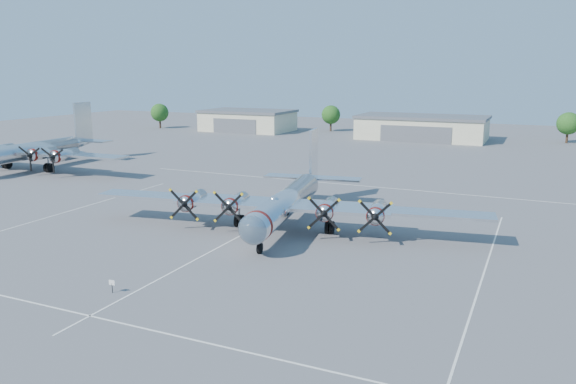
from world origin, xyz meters
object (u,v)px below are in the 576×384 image
at_px(hangar_west, 248,120).
at_px(hangar_center, 422,127).
at_px(info_placard, 112,284).
at_px(tree_east, 568,123).
at_px(main_bomber_b29, 288,226).
at_px(tree_west, 331,115).
at_px(tree_far_west, 160,113).
at_px(bomber_west, 36,169).

xyz_separation_m(hangar_west, hangar_center, (45.00, -0.00, -0.00)).
bearing_deg(info_placard, tree_east, 71.33).
distance_m(hangar_center, info_placard, 100.41).
xyz_separation_m(main_bomber_b29, info_placard, (-3.96, -21.05, 0.66)).
distance_m(tree_east, info_placard, 110.99).
bearing_deg(tree_east, tree_west, 177.92).
height_order(tree_west, info_placard, tree_west).
relative_size(tree_west, main_bomber_b29, 0.17).
relative_size(hangar_center, tree_west, 4.31).
relative_size(hangar_west, main_bomber_b29, 0.58).
distance_m(tree_far_west, info_placard, 118.42).
bearing_deg(main_bomber_b29, info_placard, -109.80).
distance_m(hangar_center, tree_west, 26.30).
height_order(bomber_west, info_placard, bomber_west).
distance_m(tree_west, bomber_west, 77.01).
distance_m(hangar_west, tree_west, 21.61).
height_order(main_bomber_b29, bomber_west, bomber_west).
distance_m(hangar_west, bomber_west, 65.49).
relative_size(tree_east, info_placard, 7.04).
distance_m(hangar_west, tree_far_west, 25.36).
bearing_deg(hangar_center, info_placard, -90.76).
bearing_deg(info_placard, hangar_center, 86.98).
xyz_separation_m(tree_far_west, tree_east, (100.00, 10.00, 0.00)).
bearing_deg(hangar_west, hangar_center, -0.00).
height_order(tree_far_west, tree_east, same).
height_order(tree_west, main_bomber_b29, tree_west).
bearing_deg(bomber_west, main_bomber_b29, -16.80).
xyz_separation_m(hangar_center, tree_far_west, (-70.00, -3.96, 1.51)).
xyz_separation_m(hangar_center, tree_west, (-25.00, 8.04, 1.51)).
bearing_deg(tree_east, main_bomber_b29, -107.78).
bearing_deg(bomber_west, hangar_west, 86.09).
bearing_deg(tree_west, main_bomber_b29, -72.45).
bearing_deg(tree_far_west, hangar_west, 9.01).
bearing_deg(bomber_west, hangar_center, 52.40).
bearing_deg(hangar_center, main_bomber_b29, -88.10).
distance_m(hangar_west, tree_east, 75.26).
bearing_deg(hangar_west, tree_east, 4.60).
relative_size(hangar_west, tree_far_west, 3.40).
height_order(hangar_west, bomber_west, hangar_west).
xyz_separation_m(hangar_center, main_bomber_b29, (2.63, -79.33, -2.71)).
bearing_deg(tree_west, info_placard, -77.69).
height_order(hangar_center, main_bomber_b29, hangar_center).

